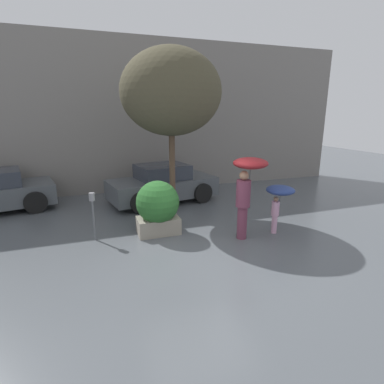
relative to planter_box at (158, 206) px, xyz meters
The scene contains 8 objects.
ground_plane 1.80m from the planter_box, 69.60° to the right, with size 40.00×40.00×0.00m, color #51565B.
building_facade 5.48m from the planter_box, 83.46° to the left, with size 18.00×0.30×6.00m.
planter_box is the anchor object (origin of this frame).
person_adult 2.43m from the planter_box, 26.55° to the right, with size 0.86×0.86×2.10m.
person_child 3.22m from the planter_box, 18.84° to the right, with size 0.74×0.74×1.32m.
parked_car_near 3.04m from the planter_box, 74.21° to the left, with size 4.07×2.52×1.36m.
street_tree 3.36m from the planter_box, 60.17° to the left, with size 2.94×2.94×4.98m.
parking_meter 1.64m from the planter_box, behind, with size 0.14×0.14×1.25m.
Camera 1 is at (-2.16, -5.91, 3.15)m, focal length 28.00 mm.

